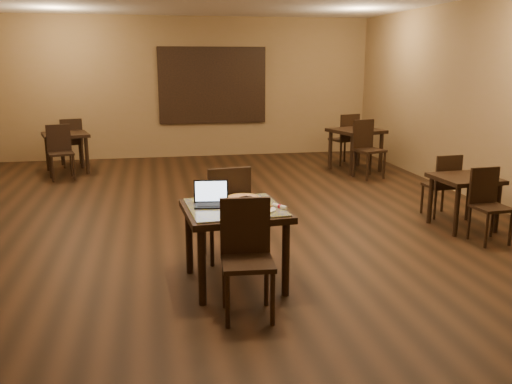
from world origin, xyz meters
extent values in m
plane|color=black|center=(0.00, 0.00, 0.00)|extent=(10.00, 10.00, 0.00)
cube|color=olive|center=(0.00, 5.00, 1.50)|extent=(8.00, 0.02, 3.00)
cube|color=olive|center=(0.00, -5.00, 1.50)|extent=(8.00, 0.02, 3.00)
cube|color=olive|center=(4.00, 0.00, 1.50)|extent=(0.02, 10.00, 3.00)
cube|color=#286496|center=(0.50, 4.97, 1.55)|extent=(2.20, 0.04, 1.50)
cube|color=black|center=(0.50, 4.95, 1.55)|extent=(2.34, 0.02, 1.64)
cylinder|color=black|center=(-0.45, -2.61, 0.35)|extent=(0.07, 0.07, 0.71)
cylinder|color=black|center=(-0.51, -1.85, 0.35)|extent=(0.07, 0.07, 0.71)
cylinder|color=black|center=(0.30, -2.55, 0.35)|extent=(0.07, 0.07, 0.71)
cylinder|color=black|center=(0.25, -1.80, 0.35)|extent=(0.07, 0.07, 0.71)
cube|color=black|center=(-0.10, -2.20, 0.72)|extent=(0.99, 0.99, 0.06)
cube|color=#1A1693|center=(-0.10, -2.20, 0.76)|extent=(0.90, 0.90, 0.02)
cylinder|color=black|center=(-0.30, -3.07, 0.23)|extent=(0.04, 0.04, 0.45)
cylinder|color=black|center=(-0.27, -2.71, 0.23)|extent=(0.04, 0.04, 0.45)
cylinder|color=black|center=(0.06, -3.10, 0.23)|extent=(0.04, 0.04, 0.45)
cylinder|color=black|center=(0.09, -2.74, 0.23)|extent=(0.04, 0.04, 0.45)
cube|color=black|center=(-0.10, -2.90, 0.47)|extent=(0.45, 0.45, 0.04)
cube|color=black|center=(-0.09, -2.71, 0.73)|extent=(0.42, 0.07, 0.48)
cylinder|color=black|center=(0.06, -1.29, 0.24)|extent=(0.04, 0.04, 0.48)
cylinder|color=black|center=(0.11, -1.67, 0.24)|extent=(0.04, 0.04, 0.48)
cylinder|color=black|center=(-0.32, -1.34, 0.24)|extent=(0.04, 0.04, 0.48)
cylinder|color=black|center=(-0.27, -1.72, 0.24)|extent=(0.04, 0.04, 0.48)
cube|color=black|center=(-0.10, -1.50, 0.50)|extent=(0.50, 0.50, 0.04)
cube|color=black|center=(-0.08, -1.71, 0.77)|extent=(0.45, 0.10, 0.51)
cube|color=black|center=(-0.30, -2.15, 0.77)|extent=(0.35, 0.27, 0.02)
cube|color=black|center=(-0.30, -2.04, 0.88)|extent=(0.33, 0.09, 0.22)
cube|color=silver|center=(-0.30, -2.05, 0.88)|extent=(0.30, 0.07, 0.18)
cylinder|color=white|center=(0.12, -2.38, 0.77)|extent=(0.26, 0.26, 0.01)
cylinder|color=silver|center=(0.02, -1.96, 0.77)|extent=(0.40, 0.40, 0.01)
cylinder|color=beige|center=(0.02, -1.96, 0.78)|extent=(0.31, 0.31, 0.02)
torus|color=gold|center=(0.02, -1.96, 0.78)|extent=(0.32, 0.32, 0.02)
cube|color=silver|center=(0.04, -1.98, 0.79)|extent=(0.18, 0.23, 0.01)
cylinder|color=white|center=(0.30, -2.34, 0.78)|extent=(0.12, 0.16, 0.03)
cylinder|color=#AC1528|center=(0.30, -2.34, 0.78)|extent=(0.05, 0.05, 0.04)
cylinder|color=black|center=(2.77, 2.36, 0.38)|extent=(0.08, 0.08, 0.76)
cylinder|color=black|center=(2.57, 3.01, 0.38)|extent=(0.08, 0.08, 0.76)
cylinder|color=black|center=(3.43, 2.55, 0.38)|extent=(0.08, 0.08, 0.76)
cylinder|color=black|center=(3.23, 3.21, 0.38)|extent=(0.08, 0.08, 0.76)
cube|color=black|center=(3.00, 2.78, 0.77)|extent=(1.07, 1.07, 0.06)
cylinder|color=black|center=(2.87, 1.85, 0.24)|extent=(0.04, 0.04, 0.48)
cylinder|color=black|center=(2.76, 2.22, 0.24)|extent=(0.04, 0.04, 0.48)
cylinder|color=black|center=(3.24, 1.96, 0.24)|extent=(0.04, 0.04, 0.48)
cylinder|color=black|center=(3.13, 2.33, 0.24)|extent=(0.04, 0.04, 0.48)
cube|color=black|center=(3.00, 2.09, 0.50)|extent=(0.56, 0.56, 0.04)
cube|color=black|center=(2.94, 2.28, 0.78)|extent=(0.44, 0.17, 0.51)
cylinder|color=black|center=(3.13, 3.72, 0.24)|extent=(0.04, 0.04, 0.48)
cylinder|color=black|center=(3.24, 3.35, 0.24)|extent=(0.04, 0.04, 0.48)
cylinder|color=black|center=(2.76, 3.61, 0.24)|extent=(0.04, 0.04, 0.48)
cylinder|color=black|center=(2.87, 3.24, 0.24)|extent=(0.04, 0.04, 0.48)
cube|color=black|center=(3.00, 3.48, 0.50)|extent=(0.56, 0.56, 0.04)
cube|color=black|center=(3.06, 3.29, 0.78)|extent=(0.44, 0.17, 0.51)
cylinder|color=black|center=(-2.67, 3.26, 0.35)|extent=(0.07, 0.07, 0.71)
cylinder|color=black|center=(-2.84, 3.88, 0.35)|extent=(0.07, 0.07, 0.71)
cylinder|color=black|center=(-2.06, 3.43, 0.35)|extent=(0.07, 0.07, 0.71)
cylinder|color=black|center=(-2.22, 4.04, 0.35)|extent=(0.07, 0.07, 0.71)
cube|color=black|center=(-2.45, 3.65, 0.72)|extent=(0.98, 0.98, 0.06)
cylinder|color=black|center=(-2.57, 2.78, 0.22)|extent=(0.04, 0.04, 0.45)
cylinder|color=black|center=(-2.67, 3.13, 0.22)|extent=(0.04, 0.04, 0.45)
cylinder|color=black|center=(-2.23, 2.88, 0.22)|extent=(0.04, 0.04, 0.45)
cylinder|color=black|center=(-2.32, 3.22, 0.22)|extent=(0.04, 0.04, 0.45)
cube|color=black|center=(-2.45, 3.00, 0.47)|extent=(0.51, 0.51, 0.04)
cube|color=black|center=(-2.50, 3.19, 0.73)|extent=(0.41, 0.15, 0.48)
cylinder|color=black|center=(-2.32, 4.52, 0.22)|extent=(0.04, 0.04, 0.45)
cylinder|color=black|center=(-2.23, 4.17, 0.22)|extent=(0.04, 0.04, 0.45)
cylinder|color=black|center=(-2.67, 4.43, 0.22)|extent=(0.04, 0.04, 0.45)
cylinder|color=black|center=(-2.57, 4.08, 0.22)|extent=(0.04, 0.04, 0.45)
cube|color=black|center=(-2.45, 4.30, 0.47)|extent=(0.51, 0.51, 0.04)
cube|color=black|center=(-2.40, 4.12, 0.73)|extent=(0.41, 0.15, 0.48)
cylinder|color=black|center=(2.73, -1.29, 0.32)|extent=(0.06, 0.06, 0.63)
cylinder|color=black|center=(2.70, -0.72, 0.32)|extent=(0.06, 0.06, 0.63)
cylinder|color=black|center=(3.30, -1.26, 0.32)|extent=(0.06, 0.06, 0.63)
cylinder|color=black|center=(3.27, -0.69, 0.32)|extent=(0.06, 0.06, 0.63)
cube|color=black|center=(3.00, -0.99, 0.64)|extent=(0.76, 0.76, 0.05)
cylinder|color=black|center=(2.85, -1.74, 0.20)|extent=(0.04, 0.04, 0.40)
cylinder|color=black|center=(2.83, -1.42, 0.20)|extent=(0.04, 0.04, 0.40)
cylinder|color=black|center=(3.17, -1.72, 0.20)|extent=(0.04, 0.04, 0.40)
cylinder|color=black|center=(3.15, -1.40, 0.20)|extent=(0.04, 0.04, 0.40)
cube|color=black|center=(3.00, -1.57, 0.42)|extent=(0.40, 0.40, 0.04)
cube|color=black|center=(2.99, -1.40, 0.65)|extent=(0.38, 0.06, 0.43)
cylinder|color=black|center=(3.15, -0.24, 0.20)|extent=(0.04, 0.04, 0.40)
cylinder|color=black|center=(3.17, -0.56, 0.20)|extent=(0.04, 0.04, 0.40)
cylinder|color=black|center=(2.83, -0.26, 0.20)|extent=(0.04, 0.04, 0.40)
cylinder|color=black|center=(2.85, -0.58, 0.20)|extent=(0.04, 0.04, 0.40)
cube|color=black|center=(3.00, -0.41, 0.42)|extent=(0.40, 0.40, 0.04)
cube|color=black|center=(3.01, -0.58, 0.65)|extent=(0.38, 0.06, 0.43)
camera|label=1|loc=(-0.81, -7.00, 2.08)|focal=38.00mm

